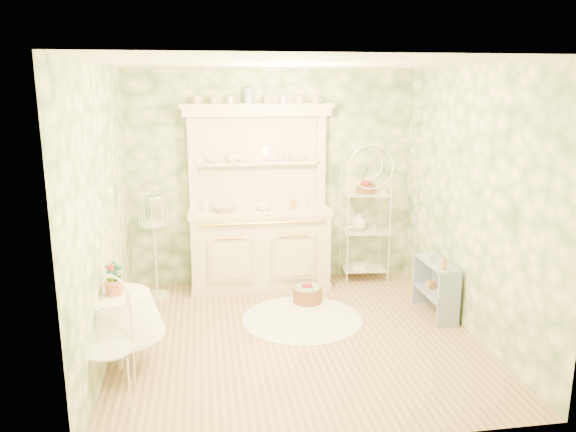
{
  "coord_description": "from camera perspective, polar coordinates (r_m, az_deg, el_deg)",
  "views": [
    {
      "loc": [
        -0.89,
        -5.23,
        2.51
      ],
      "look_at": [
        0.0,
        0.5,
        1.15
      ],
      "focal_mm": 35.0,
      "sensor_mm": 36.0,
      "label": 1
    }
  ],
  "objects": [
    {
      "name": "bowl_white",
      "position": [
        6.93,
        -2.48,
        0.73
      ],
      "size": [
        0.28,
        0.28,
        0.07
      ],
      "primitive_type": "imported",
      "rotation": [
        0.0,
        0.0,
        -0.41
      ],
      "color": "white",
      "rests_on": "kitchen_dresser"
    },
    {
      "name": "ceiling",
      "position": [
        5.31,
        0.86,
        15.25
      ],
      "size": [
        3.6,
        3.6,
        0.0
      ],
      "primitive_type": "plane",
      "color": "white",
      "rests_on": "floor"
    },
    {
      "name": "kitchen_dresser",
      "position": [
        6.92,
        -2.93,
        1.8
      ],
      "size": [
        1.87,
        0.61,
        2.29
      ],
      "primitive_type": "cube",
      "color": "silver",
      "rests_on": "floor"
    },
    {
      "name": "birdcage_stand",
      "position": [
        6.85,
        -13.41,
        -2.4
      ],
      "size": [
        0.35,
        0.35,
        1.42
      ],
      "primitive_type": "cube",
      "rotation": [
        0.0,
        0.0,
        0.04
      ],
      "color": "white",
      "rests_on": "floor"
    },
    {
      "name": "cup_right",
      "position": [
        7.05,
        -0.13,
        5.85
      ],
      "size": [
        0.12,
        0.12,
        0.09
      ],
      "primitive_type": "imported",
      "rotation": [
        0.0,
        0.0,
        -0.27
      ],
      "color": "white",
      "rests_on": "kitchen_dresser"
    },
    {
      "name": "bottle_blue",
      "position": [
        6.4,
        14.36,
        -4.1
      ],
      "size": [
        0.06,
        0.06,
        0.1
      ],
      "primitive_type": "imported",
      "rotation": [
        0.0,
        0.0,
        -0.43
      ],
      "color": "#7F98BD",
      "rests_on": "side_shelf"
    },
    {
      "name": "lace_rug",
      "position": [
        6.26,
        1.45,
        -10.4
      ],
      "size": [
        1.46,
        1.46,
        0.01
      ],
      "primitive_type": "cylinder",
      "rotation": [
        0.0,
        0.0,
        0.1
      ],
      "color": "white",
      "rests_on": "floor"
    },
    {
      "name": "side_shelf",
      "position": [
        6.49,
        14.75,
        -7.09
      ],
      "size": [
        0.29,
        0.73,
        0.62
      ],
      "primitive_type": "cube",
      "rotation": [
        0.0,
        0.0,
        0.04
      ],
      "color": "#8A99BD",
      "rests_on": "floor"
    },
    {
      "name": "bakers_rack",
      "position": [
        7.31,
        7.85,
        0.76
      ],
      "size": [
        0.63,
        0.48,
        1.9
      ],
      "primitive_type": "cube",
      "rotation": [
        0.0,
        0.0,
        -0.1
      ],
      "color": "white",
      "rests_on": "floor"
    },
    {
      "name": "floor_basket",
      "position": [
        6.67,
        1.98,
        -7.94
      ],
      "size": [
        0.39,
        0.39,
        0.21
      ],
      "primitive_type": "cylinder",
      "rotation": [
        0.0,
        0.0,
        0.21
      ],
      "color": "brown",
      "rests_on": "floor"
    },
    {
      "name": "bottle_glass",
      "position": [
        6.55,
        14.43,
        -3.76
      ],
      "size": [
        0.07,
        0.07,
        0.08
      ],
      "primitive_type": "imported",
      "rotation": [
        0.0,
        0.0,
        0.18
      ],
      "color": "silver",
      "rests_on": "side_shelf"
    },
    {
      "name": "cafe_chair",
      "position": [
        4.83,
        -17.8,
        -13.13
      ],
      "size": [
        0.46,
        0.46,
        0.83
      ],
      "primitive_type": "cube",
      "rotation": [
        0.0,
        0.0,
        -0.24
      ],
      "color": "white",
      "rests_on": "floor"
    },
    {
      "name": "wall_back",
      "position": [
        7.18,
        -1.59,
        3.89
      ],
      "size": [
        3.6,
        3.6,
        0.0
      ],
      "primitive_type": "plane",
      "color": "#F4F5CE",
      "rests_on": "floor"
    },
    {
      "name": "potted_geranium",
      "position": [
        5.16,
        -17.25,
        -6.18
      ],
      "size": [
        0.16,
        0.11,
        0.3
      ],
      "primitive_type": "imported",
      "rotation": [
        0.0,
        0.0,
        -0.02
      ],
      "color": "#3F7238",
      "rests_on": "round_table"
    },
    {
      "name": "wall_left",
      "position": [
        5.44,
        -18.25,
        0.21
      ],
      "size": [
        3.6,
        3.6,
        0.0
      ],
      "primitive_type": "plane",
      "color": "#F4F5CE",
      "rests_on": "floor"
    },
    {
      "name": "wall_right",
      "position": [
        5.99,
        18.03,
        1.39
      ],
      "size": [
        3.6,
        3.6,
        0.0
      ],
      "primitive_type": "plane",
      "color": "#F4F5CE",
      "rests_on": "floor"
    },
    {
      "name": "bottle_amber",
      "position": [
        6.13,
        15.58,
        -4.65
      ],
      "size": [
        0.08,
        0.08,
        0.16
      ],
      "primitive_type": "imported",
      "rotation": [
        0.0,
        0.0,
        -0.32
      ],
      "color": "#AF7539",
      "rests_on": "side_shelf"
    },
    {
      "name": "floor",
      "position": [
        5.87,
        0.76,
        -12.12
      ],
      "size": [
        3.6,
        3.6,
        0.0
      ],
      "primitive_type": "plane",
      "color": "tan",
      "rests_on": "ground"
    },
    {
      "name": "wall_front",
      "position": [
        3.73,
        5.44,
        -4.96
      ],
      "size": [
        3.6,
        3.6,
        0.0
      ],
      "primitive_type": "plane",
      "color": "#F4F5CE",
      "rests_on": "floor"
    },
    {
      "name": "bowl_floral",
      "position": [
        6.89,
        -6.44,
        0.59
      ],
      "size": [
        0.33,
        0.33,
        0.07
      ],
      "primitive_type": "imported",
      "rotation": [
        0.0,
        0.0,
        0.09
      ],
      "color": "white",
      "rests_on": "kitchen_dresser"
    },
    {
      "name": "round_table",
      "position": [
        5.31,
        -16.93,
        -10.78
      ],
      "size": [
        0.89,
        0.89,
        0.8
      ],
      "primitive_type": "cylinder",
      "rotation": [
        0.0,
        0.0,
        0.24
      ],
      "color": "white",
      "rests_on": "floor"
    },
    {
      "name": "cup_left",
      "position": [
        6.98,
        -5.66,
        5.72
      ],
      "size": [
        0.15,
        0.15,
        0.11
      ],
      "primitive_type": "imported",
      "rotation": [
        0.0,
        0.0,
        -0.09
      ],
      "color": "white",
      "rests_on": "kitchen_dresser"
    }
  ]
}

